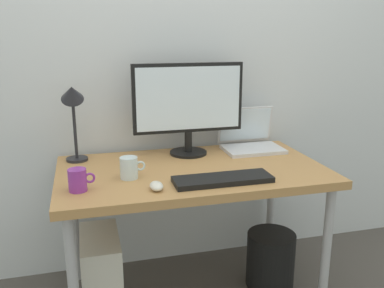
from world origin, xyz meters
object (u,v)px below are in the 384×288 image
object	(u,v)px
desk_lamp	(73,105)
wastebasket	(270,259)
monitor	(188,103)
glass_cup	(129,168)
computer_tower	(102,276)
keyboard	(223,179)
coffee_mug	(78,180)
laptop	(250,139)
desk	(192,180)
mouse	(156,186)

from	to	relation	value
desk_lamp	wastebasket	world-z (taller)	desk_lamp
monitor	glass_cup	xyz separation A→B (m)	(-0.35, -0.31, -0.23)
monitor	computer_tower	xyz separation A→B (m)	(-0.50, -0.27, -0.78)
keyboard	wastebasket	bearing A→B (deg)	30.37
monitor	glass_cup	distance (m)	0.52
keyboard	coffee_mug	distance (m)	0.62
monitor	laptop	size ratio (longest dim) A/B	1.84
desk_lamp	wastebasket	size ratio (longest dim) A/B	1.40
desk	mouse	world-z (taller)	mouse
keyboard	glass_cup	world-z (taller)	glass_cup
desk	glass_cup	distance (m)	0.34
monitor	coffee_mug	size ratio (longest dim) A/B	5.30
monitor	coffee_mug	xyz separation A→B (m)	(-0.58, -0.41, -0.23)
laptop	wastebasket	xyz separation A→B (m)	(0.04, -0.27, -0.62)
keyboard	glass_cup	distance (m)	0.42
wastebasket	keyboard	bearing A→B (deg)	-149.63
keyboard	mouse	size ratio (longest dim) A/B	4.89
glass_cup	computer_tower	size ratio (longest dim) A/B	0.27
mouse	glass_cup	xyz separation A→B (m)	(-0.09, 0.17, 0.03)
keyboard	desk_lamp	bearing A→B (deg)	143.52
wastebasket	desk	bearing A→B (deg)	177.89
laptop	desk_lamp	bearing A→B (deg)	-179.09
coffee_mug	wastebasket	distance (m)	1.16
coffee_mug	keyboard	bearing A→B (deg)	-4.89
mouse	coffee_mug	size ratio (longest dim) A/B	0.81
monitor	coffee_mug	bearing A→B (deg)	-144.81
computer_tower	mouse	bearing A→B (deg)	-40.31
glass_cup	wastebasket	world-z (taller)	glass_cup
monitor	desk	bearing A→B (deg)	-100.17
coffee_mug	glass_cup	world-z (taller)	glass_cup
laptop	wastebasket	size ratio (longest dim) A/B	1.07
monitor	glass_cup	bearing A→B (deg)	-139.13
coffee_mug	computer_tower	world-z (taller)	coffee_mug
laptop	desk_lamp	xyz separation A→B (m)	(-0.95, -0.02, 0.24)
keyboard	coffee_mug	bearing A→B (deg)	175.11
monitor	coffee_mug	distance (m)	0.74
desk_lamp	glass_cup	size ratio (longest dim) A/B	3.64
coffee_mug	mouse	bearing A→B (deg)	-12.82
coffee_mug	glass_cup	bearing A→B (deg)	24.33
glass_cup	computer_tower	world-z (taller)	glass_cup
mouse	keyboard	bearing A→B (deg)	3.68
mouse	computer_tower	size ratio (longest dim) A/B	0.21
desk	coffee_mug	bearing A→B (deg)	-162.06
monitor	laptop	xyz separation A→B (m)	(0.36, 0.02, -0.22)
mouse	wastebasket	world-z (taller)	mouse
desk	monitor	xyz separation A→B (m)	(0.04, 0.23, 0.34)
desk_lamp	coffee_mug	size ratio (longest dim) A/B	3.76
desk	glass_cup	size ratio (longest dim) A/B	11.14
laptop	desk_lamp	world-z (taller)	desk_lamp
laptop	keyboard	size ratio (longest dim) A/B	0.73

